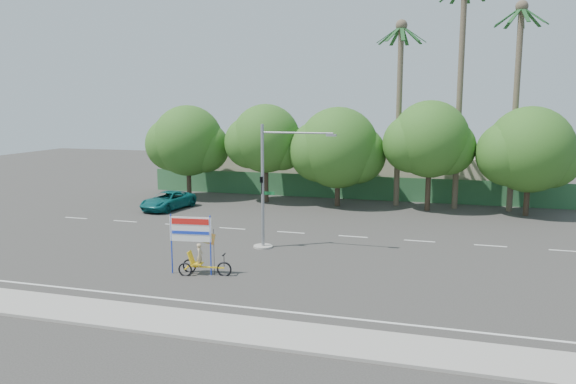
# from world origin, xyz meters

# --- Properties ---
(ground) EXTENTS (120.00, 120.00, 0.00)m
(ground) POSITION_xyz_m (0.00, 0.00, 0.00)
(ground) COLOR #33302D
(ground) RESTS_ON ground
(sidewalk_near) EXTENTS (50.00, 2.40, 0.12)m
(sidewalk_near) POSITION_xyz_m (0.00, -7.50, 0.06)
(sidewalk_near) COLOR gray
(sidewalk_near) RESTS_ON ground
(fence) EXTENTS (38.00, 0.08, 2.00)m
(fence) POSITION_xyz_m (0.00, 21.50, 1.00)
(fence) COLOR #336B3D
(fence) RESTS_ON ground
(building_left) EXTENTS (12.00, 8.00, 4.00)m
(building_left) POSITION_xyz_m (-10.00, 26.00, 2.00)
(building_left) COLOR beige
(building_left) RESTS_ON ground
(building_right) EXTENTS (14.00, 8.00, 3.60)m
(building_right) POSITION_xyz_m (8.00, 26.00, 1.80)
(building_right) COLOR beige
(building_right) RESTS_ON ground
(tree_far_left) EXTENTS (7.14, 6.00, 7.96)m
(tree_far_left) POSITION_xyz_m (-14.05, 18.00, 4.76)
(tree_far_left) COLOR #473828
(tree_far_left) RESTS_ON ground
(tree_left) EXTENTS (6.66, 5.60, 8.07)m
(tree_left) POSITION_xyz_m (-7.05, 18.00, 5.06)
(tree_left) COLOR #473828
(tree_left) RESTS_ON ground
(tree_center) EXTENTS (7.62, 6.40, 7.85)m
(tree_center) POSITION_xyz_m (-1.05, 18.00, 4.47)
(tree_center) COLOR #473828
(tree_center) RESTS_ON ground
(tree_right) EXTENTS (6.90, 5.80, 8.36)m
(tree_right) POSITION_xyz_m (5.95, 18.00, 5.24)
(tree_right) COLOR #473828
(tree_right) RESTS_ON ground
(tree_far_right) EXTENTS (7.38, 6.20, 7.94)m
(tree_far_right) POSITION_xyz_m (12.95, 18.00, 4.64)
(tree_far_right) COLOR #473828
(tree_far_right) RESTS_ON ground
(palm_tall) EXTENTS (3.73, 3.79, 17.45)m
(palm_tall) POSITION_xyz_m (8.00, 19.50, 10.46)
(palm_tall) COLOR #70604C
(palm_tall) RESTS_ON ground
(palm_mid) EXTENTS (3.73, 3.79, 15.45)m
(palm_mid) POSITION_xyz_m (12.00, 19.50, 9.40)
(palm_mid) COLOR #70604C
(palm_mid) RESTS_ON ground
(palm_short) EXTENTS (3.73, 3.79, 14.45)m
(palm_short) POSITION_xyz_m (3.50, 19.50, 8.86)
(palm_short) COLOR #70604C
(palm_short) RESTS_ON ground
(traffic_signal) EXTENTS (4.72, 1.10, 7.00)m
(traffic_signal) POSITION_xyz_m (-2.20, 3.98, 2.92)
(traffic_signal) COLOR gray
(traffic_signal) RESTS_ON ground
(trike_billboard) EXTENTS (3.00, 0.84, 2.96)m
(trike_billboard) POSITION_xyz_m (-3.89, -1.73, 1.19)
(trike_billboard) COLOR black
(trike_billboard) RESTS_ON ground
(pickup_truck) EXTENTS (3.05, 5.25, 1.37)m
(pickup_truck) POSITION_xyz_m (-13.28, 12.85, 0.69)
(pickup_truck) COLOR #0D6061
(pickup_truck) RESTS_ON ground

